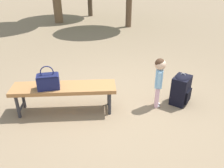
{
  "coord_description": "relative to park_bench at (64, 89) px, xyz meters",
  "views": [
    {
      "loc": [
        -0.93,
        -3.02,
        2.06
      ],
      "look_at": [
        -0.16,
        -0.03,
        0.45
      ],
      "focal_mm": 35.67,
      "sensor_mm": 36.0,
      "label": 1
    }
  ],
  "objects": [
    {
      "name": "backpack_large",
      "position": [
        1.9,
        -0.24,
        -0.11
      ],
      "size": [
        0.41,
        0.4,
        0.56
      ],
      "color": "black",
      "rests_on": "ground"
    },
    {
      "name": "ground_plane",
      "position": [
        0.9,
        -0.09,
        -0.39
      ],
      "size": [
        40.0,
        40.0,
        0.0
      ],
      "primitive_type": "plane",
      "color": "#7F6B51",
      "rests_on": "ground"
    },
    {
      "name": "child_standing",
      "position": [
        1.48,
        -0.23,
        0.17
      ],
      "size": [
        0.17,
        0.21,
        0.85
      ],
      "color": "#E5B2C6",
      "rests_on": "ground"
    },
    {
      "name": "handbag",
      "position": [
        -0.22,
        -0.02,
        0.18
      ],
      "size": [
        0.33,
        0.2,
        0.37
      ],
      "color": "#191E4C",
      "rests_on": "park_bench"
    },
    {
      "name": "park_bench",
      "position": [
        0.0,
        0.0,
        0.0
      ],
      "size": [
        1.65,
        0.69,
        0.45
      ],
      "color": "#9E6B3D",
      "rests_on": "ground"
    }
  ]
}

